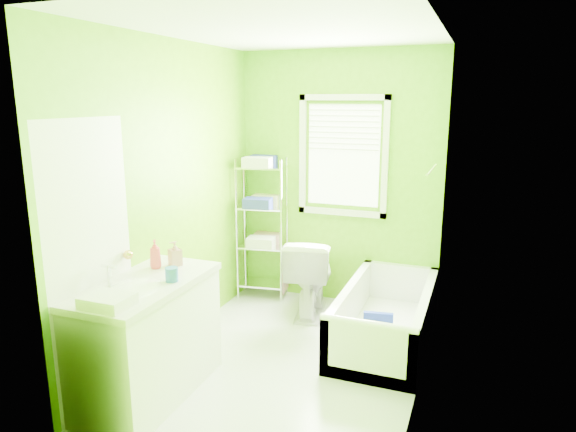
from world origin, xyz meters
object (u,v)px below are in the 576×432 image
at_px(toilet, 310,275).
at_px(wire_shelf_unit, 264,213).
at_px(vanity, 147,336).
at_px(bathtub, 385,325).

xyz_separation_m(toilet, wire_shelf_unit, (-0.62, 0.27, 0.53)).
height_order(toilet, vanity, vanity).
height_order(vanity, wire_shelf_unit, wire_shelf_unit).
bearing_deg(bathtub, wire_shelf_unit, 156.02).
bearing_deg(bathtub, vanity, -135.01).
bearing_deg(wire_shelf_unit, vanity, -90.02).
bearing_deg(toilet, wire_shelf_unit, -34.31).
height_order(toilet, wire_shelf_unit, wire_shelf_unit).
bearing_deg(toilet, vanity, 60.58).
bearing_deg(vanity, toilet, 71.31).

